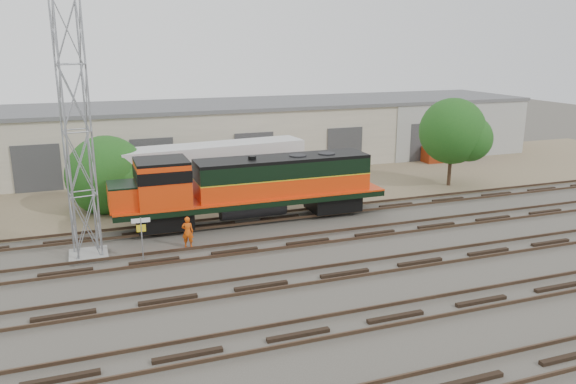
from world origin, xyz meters
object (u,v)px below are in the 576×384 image
object	(u,v)px
locomotive	(248,186)
signal_tower	(77,136)
worker	(188,232)
semi_trailer	(218,165)

from	to	relation	value
locomotive	signal_tower	xyz separation A→B (m)	(-9.00, -2.63, 3.81)
worker	semi_trailer	distance (m)	9.51
signal_tower	locomotive	bearing A→B (deg)	16.30
locomotive	semi_trailer	world-z (taller)	locomotive
signal_tower	worker	distance (m)	7.16
worker	semi_trailer	size ratio (longest dim) A/B	0.13
locomotive	worker	distance (m)	5.23
worker	semi_trailer	bearing A→B (deg)	-94.53
locomotive	worker	xyz separation A→B (m)	(-4.10, -2.92, -1.41)
locomotive	worker	bearing A→B (deg)	-144.56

